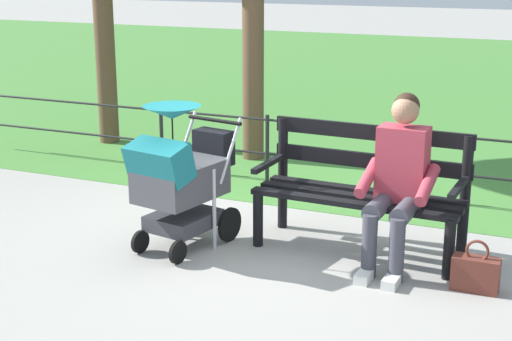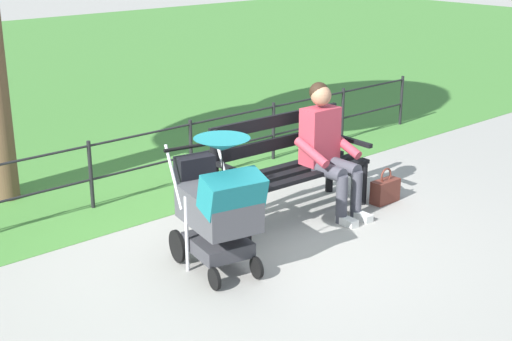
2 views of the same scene
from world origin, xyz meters
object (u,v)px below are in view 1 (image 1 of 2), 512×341
Objects in this scene: stroller at (180,175)px; person_on_bench at (398,177)px; handbag at (475,273)px; park_bench at (363,184)px.

person_on_bench is at bearing -168.05° from stroller.
person_on_bench is 1.11× the size of stroller.
person_on_bench is at bearing -21.13° from handbag.
park_bench is 4.37× the size of handbag.
person_on_bench is 1.66m from stroller.
park_bench is at bearing -156.44° from stroller.
stroller is at bearing 11.95° from person_on_bench.
handbag is (-0.63, 0.24, -0.55)m from person_on_bench.
stroller is 2.29m from handbag.
park_bench is at bearing -26.16° from handbag.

